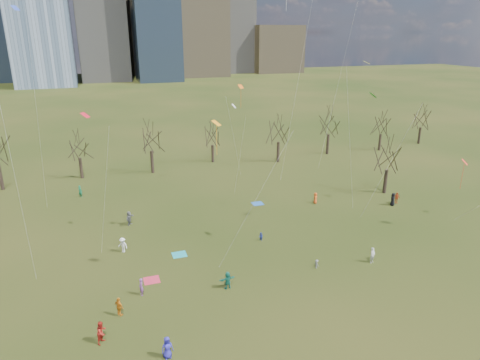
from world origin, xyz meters
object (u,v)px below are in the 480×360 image
object	(u,v)px
blanket_crimson	(152,280)
person_1	(373,255)
blanket_teal	(179,255)
person_0	(167,348)
person_4	(119,307)
blanket_navy	(258,204)
person_2	(102,332)

from	to	relation	value
blanket_crimson	person_1	world-z (taller)	person_1
blanket_teal	person_0	size ratio (longest dim) A/B	0.86
person_4	blanket_crimson	bearing A→B (deg)	-71.28
blanket_teal	person_1	bearing A→B (deg)	-23.43
blanket_navy	person_2	distance (m)	32.81
person_4	person_0	bearing A→B (deg)	169.80
blanket_teal	person_1	distance (m)	21.44
person_4	person_1	bearing A→B (deg)	-124.35
person_1	person_4	xyz separation A→B (m)	(-26.81, -0.66, 0.02)
person_2	person_4	bearing A→B (deg)	12.65
blanket_navy	person_4	size ratio (longest dim) A/B	0.88
blanket_navy	person_1	xyz separation A→B (m)	(5.75, -19.92, 0.88)
person_1	person_0	bearing A→B (deg)	175.23
blanket_crimson	person_4	xyz separation A→B (m)	(-3.45, -4.84, 0.90)
person_1	person_2	size ratio (longest dim) A/B	0.90
blanket_navy	person_1	world-z (taller)	person_1
person_1	person_4	size ratio (longest dim) A/B	0.98
blanket_teal	person_4	xyz separation A→B (m)	(-7.16, -9.18, 0.90)
person_4	person_2	bearing A→B (deg)	117.84
person_0	person_1	world-z (taller)	person_0
person_2	person_4	xyz separation A→B (m)	(1.57, 3.16, -0.07)
person_2	blanket_navy	bearing A→B (deg)	-4.58
person_2	person_1	bearing A→B (deg)	-43.29
blanket_navy	blanket_crimson	distance (m)	23.61
person_0	person_2	world-z (taller)	person_2
person_0	blanket_crimson	bearing A→B (deg)	79.72
blanket_crimson	person_0	world-z (taller)	person_0
blanket_navy	blanket_crimson	bearing A→B (deg)	-138.21
blanket_navy	person_0	xyz separation A→B (m)	(-17.92, -27.15, 0.91)
blanket_teal	blanket_crimson	size ratio (longest dim) A/B	1.00
blanket_teal	person_0	distance (m)	16.28
blanket_navy	blanket_crimson	xyz separation A→B (m)	(-17.61, -15.74, 0.00)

